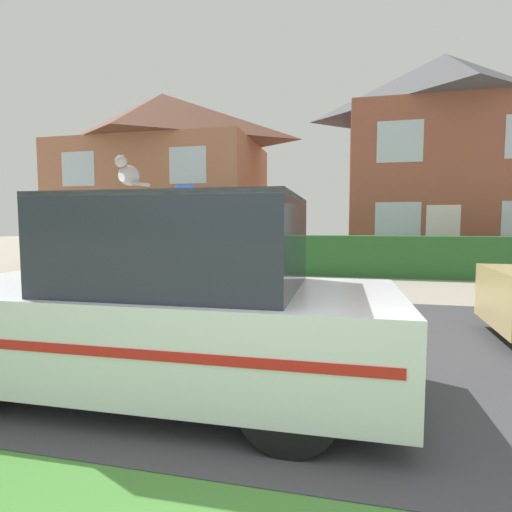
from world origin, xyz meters
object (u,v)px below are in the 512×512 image
Objects in this scene: house_left at (163,176)px; house_right at (442,159)px; cat at (128,173)px; police_car at (164,303)px.

house_left is 11.22m from house_right.
cat is 14.42m from house_left.
police_car is 0.55× the size of house_right.
cat is at bearing -111.61° from house_right.
cat is 14.43m from house_right.
cat reaches higher than police_car.
house_right is at bearing 176.08° from cat.
house_right is (11.22, 0.26, 0.36)m from house_left.
house_left reaches higher than cat.
police_car is at bearing -110.89° from house_right.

